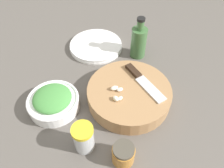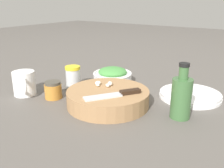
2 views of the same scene
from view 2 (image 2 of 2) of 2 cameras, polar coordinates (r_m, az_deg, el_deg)
The scene contains 10 objects.
ground_plane at distance 0.94m, azimuth 1.45°, elevation -2.33°, with size 5.00×5.00×0.00m, color #56514C.
cutting_board at distance 0.84m, azimuth -0.94°, elevation -3.15°, with size 0.28×0.28×0.05m.
chef_knife at distance 0.78m, azimuth 1.00°, elevation -2.34°, with size 0.13×0.17×0.01m.
garlic_cloves at distance 0.87m, azimuth -1.81°, elevation 0.02°, with size 0.06×0.06×0.01m.
herb_bowl at distance 1.07m, azimuth 0.12°, elevation 1.96°, with size 0.17×0.17×0.07m.
spice_jar at distance 1.00m, azimuth -8.90°, elevation 1.47°, with size 0.06×0.06×0.09m.
coffee_mug at distance 0.98m, azimuth -19.40°, elevation 0.15°, with size 0.11×0.09×0.09m.
plate_stack at distance 0.95m, azimuth 17.40°, elevation -2.43°, with size 0.22×0.22×0.02m.
honey_jar at distance 0.92m, azimuth -13.30°, elevation -1.35°, with size 0.06×0.06×0.06m.
oil_bottle at distance 0.77m, azimuth 15.58°, elevation -2.78°, with size 0.06×0.06×0.17m.
Camera 2 is at (0.49, -0.73, 0.34)m, focal length 40.00 mm.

